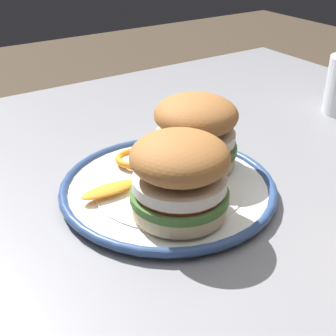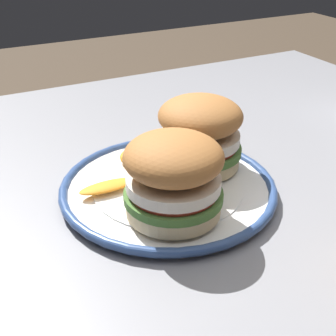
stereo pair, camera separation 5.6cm
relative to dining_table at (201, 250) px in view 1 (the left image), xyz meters
name	(u,v)px [view 1 (the left image)]	position (x,y,z in m)	size (l,w,h in m)	color
dining_table	(201,250)	(0.00, 0.00, 0.00)	(1.19, 1.03, 0.78)	gray
dinner_plate	(168,188)	(-0.05, 0.02, 0.11)	(0.29, 0.29, 0.02)	white
sandwich_half_left	(196,130)	(0.02, 0.05, 0.17)	(0.16, 0.16, 0.10)	beige
sandwich_half_right	(180,175)	(-0.07, -0.04, 0.17)	(0.16, 0.16, 0.10)	beige
orange_peel_curled	(133,159)	(-0.05, 0.10, 0.13)	(0.06, 0.06, 0.01)	orange
orange_peel_strip_long	(109,190)	(-0.12, 0.04, 0.13)	(0.08, 0.03, 0.01)	orange
orange_peel_strip_short	(148,178)	(-0.07, 0.04, 0.13)	(0.03, 0.08, 0.01)	orange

